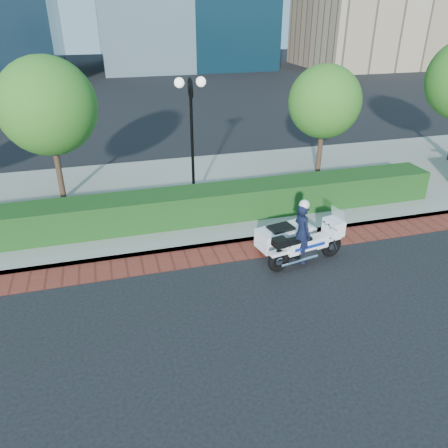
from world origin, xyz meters
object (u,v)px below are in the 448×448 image
object	(u,v)px
tree_b	(47,106)
tree_c	(325,102)
lamppost	(191,121)
police_motorcycle	(296,238)

from	to	relation	value
tree_b	tree_c	size ratio (longest dim) A/B	1.14
lamppost	tree_b	size ratio (longest dim) A/B	0.86
police_motorcycle	tree_c	bearing A→B (deg)	47.24
lamppost	tree_c	size ratio (longest dim) A/B	0.98
lamppost	tree_b	world-z (taller)	tree_b
lamppost	police_motorcycle	distance (m)	5.40
lamppost	police_motorcycle	bearing A→B (deg)	-66.72
tree_b	police_motorcycle	size ratio (longest dim) A/B	2.04
tree_c	police_motorcycle	bearing A→B (deg)	-121.66
tree_c	police_motorcycle	size ratio (longest dim) A/B	1.80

